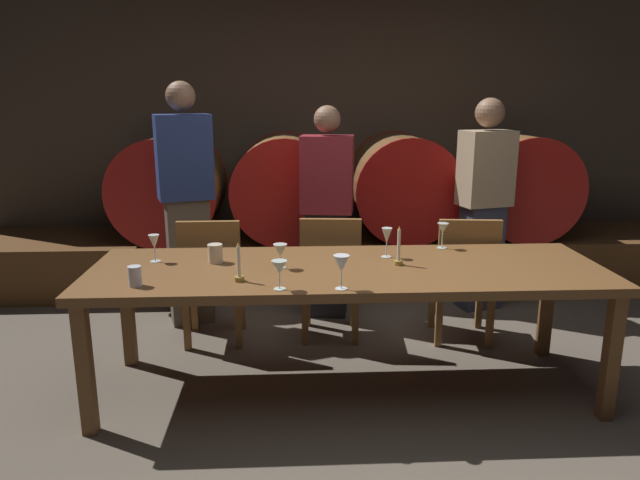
{
  "coord_description": "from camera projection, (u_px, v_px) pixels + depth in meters",
  "views": [
    {
      "loc": [
        -0.47,
        -2.87,
        1.67
      ],
      "look_at": [
        -0.31,
        0.28,
        0.88
      ],
      "focal_mm": 32.91,
      "sensor_mm": 36.0,
      "label": 1
    }
  ],
  "objects": [
    {
      "name": "wine_glass_center_left",
      "position": [
        279.0,
        268.0,
        2.83
      ],
      "size": [
        0.08,
        0.08,
        0.15
      ],
      "color": "silver",
      "rests_on": "dining_table"
    },
    {
      "name": "guest_right",
      "position": [
        484.0,
        204.0,
        4.52
      ],
      "size": [
        0.43,
        0.33,
        1.64
      ],
      "rotation": [
        0.0,
        0.0,
        3.41
      ],
      "color": "#33384C",
      "rests_on": "ground"
    },
    {
      "name": "cup_right",
      "position": [
        215.0,
        253.0,
        3.3
      ],
      "size": [
        0.08,
        0.08,
        0.11
      ],
      "primitive_type": "cylinder",
      "color": "beige",
      "rests_on": "dining_table"
    },
    {
      "name": "guest_left",
      "position": [
        187.0,
        203.0,
        4.21
      ],
      "size": [
        0.43,
        0.34,
        1.75
      ],
      "rotation": [
        0.0,
        0.0,
        3.45
      ],
      "color": "brown",
      "rests_on": "ground"
    },
    {
      "name": "cup_left",
      "position": [
        135.0,
        276.0,
        2.89
      ],
      "size": [
        0.07,
        0.07,
        0.1
      ],
      "primitive_type": "cylinder",
      "color": "silver",
      "rests_on": "dining_table"
    },
    {
      "name": "wine_barrel_far_left",
      "position": [
        171.0,
        187.0,
        4.98
      ],
      "size": [
        0.88,
        0.9,
        0.88
      ],
      "color": "brown",
      "rests_on": "barrel_shelf"
    },
    {
      "name": "wine_barrel_center_right",
      "position": [
        401.0,
        185.0,
        5.08
      ],
      "size": [
        0.88,
        0.9,
        0.88
      ],
      "color": "brown",
      "rests_on": "barrel_shelf"
    },
    {
      "name": "candle_right",
      "position": [
        399.0,
        254.0,
        3.25
      ],
      "size": [
        0.05,
        0.05,
        0.23
      ],
      "color": "olive",
      "rests_on": "dining_table"
    },
    {
      "name": "candle_left",
      "position": [
        239.0,
        270.0,
        2.97
      ],
      "size": [
        0.05,
        0.05,
        0.21
      ],
      "color": "olive",
      "rests_on": "dining_table"
    },
    {
      "name": "chair_right",
      "position": [
        464.0,
        273.0,
        3.95
      ],
      "size": [
        0.44,
        0.44,
        0.88
      ],
      "rotation": [
        0.0,
        0.0,
        3.04
      ],
      "color": "brown",
      "rests_on": "ground"
    },
    {
      "name": "ground_plane",
      "position": [
        379.0,
        407.0,
        3.21
      ],
      "size": [
        9.2,
        9.2,
        0.0
      ],
      "primitive_type": "plane",
      "color": "brown"
    },
    {
      "name": "guest_center",
      "position": [
        327.0,
        212.0,
        4.37
      ],
      "size": [
        0.41,
        0.3,
        1.59
      ],
      "rotation": [
        0.0,
        0.0,
        2.99
      ],
      "color": "black",
      "rests_on": "ground"
    },
    {
      "name": "wine_barrel_far_right",
      "position": [
        514.0,
        185.0,
        5.13
      ],
      "size": [
        0.88,
        0.9,
        0.88
      ],
      "color": "brown",
      "rests_on": "barrel_shelf"
    },
    {
      "name": "wine_barrel_center_left",
      "position": [
        285.0,
        186.0,
        5.03
      ],
      "size": [
        0.88,
        0.9,
        0.88
      ],
      "color": "brown",
      "rests_on": "barrel_shelf"
    },
    {
      "name": "wine_glass_far_left",
      "position": [
        154.0,
        243.0,
        3.3
      ],
      "size": [
        0.06,
        0.06,
        0.16
      ],
      "color": "white",
      "rests_on": "dining_table"
    },
    {
      "name": "chair_center",
      "position": [
        330.0,
        272.0,
        3.98
      ],
      "size": [
        0.43,
        0.43,
        0.88
      ],
      "rotation": [
        0.0,
        0.0,
        3.07
      ],
      "color": "brown",
      "rests_on": "ground"
    },
    {
      "name": "chair_left",
      "position": [
        212.0,
        275.0,
        3.91
      ],
      "size": [
        0.4,
        0.4,
        0.88
      ],
      "rotation": [
        0.0,
        0.0,
        3.15
      ],
      "color": "brown",
      "rests_on": "ground"
    },
    {
      "name": "dining_table",
      "position": [
        347.0,
        277.0,
        3.25
      ],
      "size": [
        2.82,
        0.9,
        0.74
      ],
      "color": "brown",
      "rests_on": "ground"
    },
    {
      "name": "wine_glass_center_right",
      "position": [
        341.0,
        265.0,
        2.83
      ],
      "size": [
        0.08,
        0.08,
        0.17
      ],
      "color": "white",
      "rests_on": "dining_table"
    },
    {
      "name": "barrel_shelf",
      "position": [
        344.0,
        260.0,
        5.22
      ],
      "size": [
        6.37,
        0.9,
        0.46
      ],
      "primitive_type": "cube",
      "color": "brown",
      "rests_on": "ground"
    },
    {
      "name": "wine_glass_left",
      "position": [
        280.0,
        251.0,
        3.18
      ],
      "size": [
        0.08,
        0.08,
        0.14
      ],
      "color": "silver",
      "rests_on": "dining_table"
    },
    {
      "name": "back_wall",
      "position": [
        340.0,
        139.0,
        5.5
      ],
      "size": [
        7.08,
        0.24,
        2.5
      ],
      "primitive_type": "cube",
      "color": "#473A2D",
      "rests_on": "ground"
    },
    {
      "name": "wine_glass_far_right",
      "position": [
        443.0,
        229.0,
        3.59
      ],
      "size": [
        0.07,
        0.07,
        0.16
      ],
      "color": "silver",
      "rests_on": "dining_table"
    },
    {
      "name": "wine_glass_right",
      "position": [
        387.0,
        237.0,
        3.39
      ],
      "size": [
        0.06,
        0.06,
        0.17
      ],
      "color": "silver",
      "rests_on": "dining_table"
    }
  ]
}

